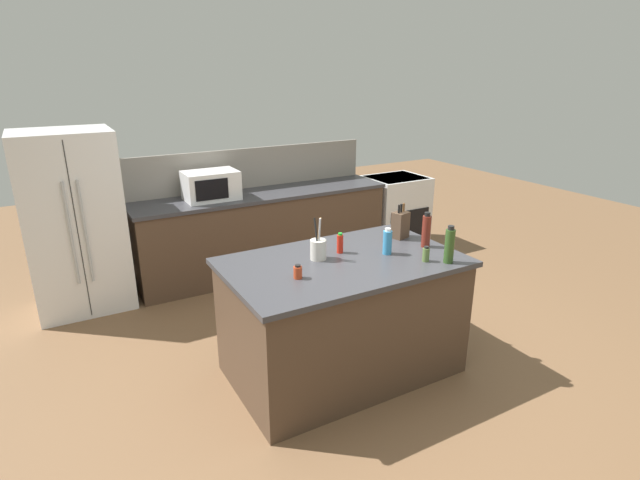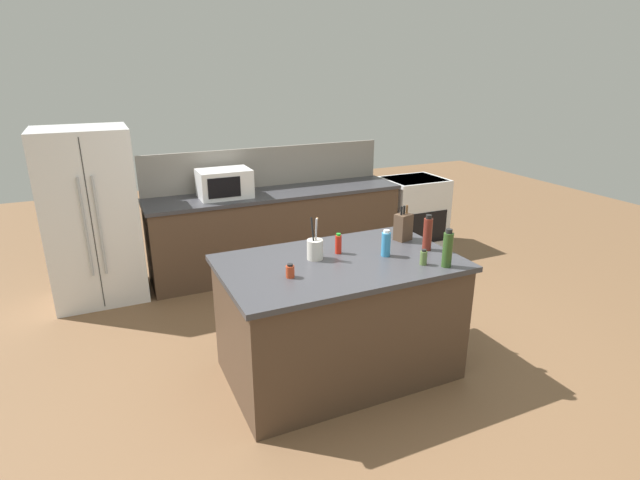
{
  "view_description": "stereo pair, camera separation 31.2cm",
  "coord_description": "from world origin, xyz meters",
  "px_view_note": "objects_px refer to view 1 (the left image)",
  "views": [
    {
      "loc": [
        -1.83,
        -2.9,
        2.3
      ],
      "look_at": [
        0.0,
        0.35,
        0.99
      ],
      "focal_mm": 28.0,
      "sensor_mm": 36.0,
      "label": 1
    },
    {
      "loc": [
        -1.55,
        -3.04,
        2.3
      ],
      "look_at": [
        0.0,
        0.35,
        0.99
      ],
      "focal_mm": 28.0,
      "sensor_mm": 36.0,
      "label": 2
    }
  ],
  "objects_px": {
    "refrigerator": "(74,222)",
    "olive_oil_bottle": "(449,245)",
    "spice_jar_paprika": "(298,272)",
    "vinegar_bottle": "(426,231)",
    "dish_soap_bottle": "(387,242)",
    "utensil_crock": "(318,249)",
    "range_oven": "(395,210)",
    "spice_jar_oregano": "(426,254)",
    "microwave": "(211,185)",
    "hot_sauce_bottle": "(340,243)",
    "knife_block": "(400,225)"
  },
  "relations": [
    {
      "from": "refrigerator",
      "to": "olive_oil_bottle",
      "type": "bearing_deg",
      "value": -49.42
    },
    {
      "from": "spice_jar_paprika",
      "to": "olive_oil_bottle",
      "type": "height_order",
      "value": "olive_oil_bottle"
    },
    {
      "from": "vinegar_bottle",
      "to": "dish_soap_bottle",
      "type": "distance_m",
      "value": 0.36
    },
    {
      "from": "dish_soap_bottle",
      "to": "utensil_crock",
      "type": "bearing_deg",
      "value": 162.4
    },
    {
      "from": "dish_soap_bottle",
      "to": "olive_oil_bottle",
      "type": "distance_m",
      "value": 0.46
    },
    {
      "from": "range_oven",
      "to": "vinegar_bottle",
      "type": "relative_size",
      "value": 3.25
    },
    {
      "from": "range_oven",
      "to": "spice_jar_oregano",
      "type": "relative_size",
      "value": 7.91
    },
    {
      "from": "microwave",
      "to": "utensil_crock",
      "type": "height_order",
      "value": "utensil_crock"
    },
    {
      "from": "refrigerator",
      "to": "range_oven",
      "type": "relative_size",
      "value": 1.9
    },
    {
      "from": "utensil_crock",
      "to": "olive_oil_bottle",
      "type": "xyz_separation_m",
      "value": [
        0.79,
        -0.52,
        0.05
      ]
    },
    {
      "from": "microwave",
      "to": "hot_sauce_bottle",
      "type": "distance_m",
      "value": 2.09
    },
    {
      "from": "range_oven",
      "to": "microwave",
      "type": "distance_m",
      "value": 2.56
    },
    {
      "from": "range_oven",
      "to": "utensil_crock",
      "type": "height_order",
      "value": "utensil_crock"
    },
    {
      "from": "knife_block",
      "to": "spice_jar_paprika",
      "type": "relative_size",
      "value": 2.96
    },
    {
      "from": "microwave",
      "to": "spice_jar_paprika",
      "type": "distance_m",
      "value": 2.34
    },
    {
      "from": "spice_jar_paprika",
      "to": "vinegar_bottle",
      "type": "height_order",
      "value": "vinegar_bottle"
    },
    {
      "from": "spice_jar_paprika",
      "to": "dish_soap_bottle",
      "type": "distance_m",
      "value": 0.81
    },
    {
      "from": "range_oven",
      "to": "spice_jar_paprika",
      "type": "distance_m",
      "value": 3.55
    },
    {
      "from": "vinegar_bottle",
      "to": "olive_oil_bottle",
      "type": "bearing_deg",
      "value": -102.83
    },
    {
      "from": "microwave",
      "to": "knife_block",
      "type": "bearing_deg",
      "value": -64.1
    },
    {
      "from": "utensil_crock",
      "to": "vinegar_bottle",
      "type": "bearing_deg",
      "value": -11.84
    },
    {
      "from": "knife_block",
      "to": "spice_jar_oregano",
      "type": "relative_size",
      "value": 2.49
    },
    {
      "from": "utensil_crock",
      "to": "spice_jar_paprika",
      "type": "bearing_deg",
      "value": -140.64
    },
    {
      "from": "spice_jar_paprika",
      "to": "microwave",
      "type": "bearing_deg",
      "value": 86.26
    },
    {
      "from": "refrigerator",
      "to": "knife_block",
      "type": "xyz_separation_m",
      "value": [
        2.32,
        -2.05,
        0.18
      ]
    },
    {
      "from": "refrigerator",
      "to": "dish_soap_bottle",
      "type": "relative_size",
      "value": 8.53
    },
    {
      "from": "microwave",
      "to": "range_oven",
      "type": "bearing_deg",
      "value": -0.0
    },
    {
      "from": "knife_block",
      "to": "spice_jar_oregano",
      "type": "xyz_separation_m",
      "value": [
        -0.17,
        -0.52,
        -0.06
      ]
    },
    {
      "from": "dish_soap_bottle",
      "to": "spice_jar_oregano",
      "type": "bearing_deg",
      "value": -59.53
    },
    {
      "from": "knife_block",
      "to": "hot_sauce_bottle",
      "type": "xyz_separation_m",
      "value": [
        -0.62,
        -0.06,
        -0.04
      ]
    },
    {
      "from": "vinegar_bottle",
      "to": "hot_sauce_bottle",
      "type": "xyz_separation_m",
      "value": [
        -0.66,
        0.22,
        -0.06
      ]
    },
    {
      "from": "utensil_crock",
      "to": "dish_soap_bottle",
      "type": "relative_size",
      "value": 1.56
    },
    {
      "from": "hot_sauce_bottle",
      "to": "dish_soap_bottle",
      "type": "bearing_deg",
      "value": -33.39
    },
    {
      "from": "range_oven",
      "to": "spice_jar_oregano",
      "type": "distance_m",
      "value": 3.07
    },
    {
      "from": "refrigerator",
      "to": "hot_sauce_bottle",
      "type": "relative_size",
      "value": 10.94
    },
    {
      "from": "microwave",
      "to": "olive_oil_bottle",
      "type": "height_order",
      "value": "microwave"
    },
    {
      "from": "dish_soap_bottle",
      "to": "hot_sauce_bottle",
      "type": "distance_m",
      "value": 0.36
    },
    {
      "from": "vinegar_bottle",
      "to": "hot_sauce_bottle",
      "type": "height_order",
      "value": "vinegar_bottle"
    },
    {
      "from": "range_oven",
      "to": "spice_jar_paprika",
      "type": "bearing_deg",
      "value": -138.48
    },
    {
      "from": "spice_jar_paprika",
      "to": "dish_soap_bottle",
      "type": "height_order",
      "value": "dish_soap_bottle"
    },
    {
      "from": "refrigerator",
      "to": "spice_jar_oregano",
      "type": "distance_m",
      "value": 3.35
    },
    {
      "from": "microwave",
      "to": "dish_soap_bottle",
      "type": "xyz_separation_m",
      "value": [
        0.65,
        -2.25,
        -0.06
      ]
    },
    {
      "from": "knife_block",
      "to": "olive_oil_bottle",
      "type": "relative_size",
      "value": 1.03
    },
    {
      "from": "dish_soap_bottle",
      "to": "spice_jar_oregano",
      "type": "distance_m",
      "value": 0.31
    },
    {
      "from": "microwave",
      "to": "hot_sauce_bottle",
      "type": "bearing_deg",
      "value": -80.33
    },
    {
      "from": "refrigerator",
      "to": "vinegar_bottle",
      "type": "relative_size",
      "value": 6.17
    },
    {
      "from": "spice_jar_oregano",
      "to": "hot_sauce_bottle",
      "type": "bearing_deg",
      "value": 134.61
    },
    {
      "from": "range_oven",
      "to": "vinegar_bottle",
      "type": "height_order",
      "value": "vinegar_bottle"
    },
    {
      "from": "refrigerator",
      "to": "dish_soap_bottle",
      "type": "distance_m",
      "value": 3.06
    },
    {
      "from": "spice_jar_oregano",
      "to": "spice_jar_paprika",
      "type": "bearing_deg",
      "value": 169.01
    }
  ]
}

